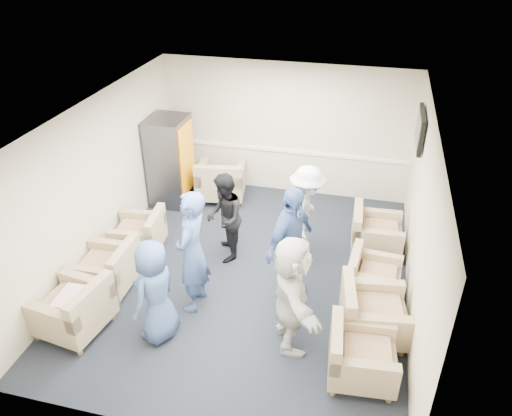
% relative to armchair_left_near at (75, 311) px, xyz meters
% --- Properties ---
extents(floor, '(6.00, 6.00, 0.00)m').
position_rel_armchair_left_near_xyz_m(floor, '(1.99, 1.81, -0.35)').
color(floor, black).
rests_on(floor, ground).
extents(ceiling, '(6.00, 6.00, 0.00)m').
position_rel_armchair_left_near_xyz_m(ceiling, '(1.99, 1.81, 2.35)').
color(ceiling, silver).
rests_on(ceiling, back_wall).
extents(back_wall, '(5.00, 0.02, 2.70)m').
position_rel_armchair_left_near_xyz_m(back_wall, '(1.99, 4.81, 1.00)').
color(back_wall, beige).
rests_on(back_wall, floor).
extents(front_wall, '(5.00, 0.02, 2.70)m').
position_rel_armchair_left_near_xyz_m(front_wall, '(1.99, -1.19, 1.00)').
color(front_wall, beige).
rests_on(front_wall, floor).
extents(left_wall, '(0.02, 6.00, 2.70)m').
position_rel_armchair_left_near_xyz_m(left_wall, '(-0.51, 1.81, 1.00)').
color(left_wall, beige).
rests_on(left_wall, floor).
extents(right_wall, '(0.02, 6.00, 2.70)m').
position_rel_armchair_left_near_xyz_m(right_wall, '(4.49, 1.81, 1.00)').
color(right_wall, beige).
rests_on(right_wall, floor).
extents(chair_rail, '(4.98, 0.04, 0.06)m').
position_rel_armchair_left_near_xyz_m(chair_rail, '(1.99, 4.79, 0.55)').
color(chair_rail, white).
rests_on(chair_rail, back_wall).
extents(tv, '(0.10, 1.00, 0.58)m').
position_rel_armchair_left_near_xyz_m(tv, '(4.42, 3.61, 1.69)').
color(tv, black).
rests_on(tv, right_wall).
extents(armchair_left_near, '(1.01, 1.01, 0.71)m').
position_rel_armchair_left_near_xyz_m(armchair_left_near, '(0.00, 0.00, 0.00)').
color(armchair_left_near, '#998363').
rests_on(armchair_left_near, floor).
extents(armchair_left_mid, '(0.86, 0.86, 0.68)m').
position_rel_armchair_left_near_xyz_m(armchair_left_mid, '(-0.01, 0.96, -0.02)').
color(armchair_left_mid, '#998363').
rests_on(armchair_left_mid, floor).
extents(armchair_left_far, '(0.89, 0.89, 0.64)m').
position_rel_armchair_left_near_xyz_m(armchair_left_far, '(0.04, 2.00, -0.03)').
color(armchair_left_far, '#998363').
rests_on(armchair_left_far, floor).
extents(armchair_right_near, '(0.89, 0.89, 0.65)m').
position_rel_armchair_left_near_xyz_m(armchair_right_near, '(3.84, 0.11, -0.03)').
color(armchair_right_near, '#998363').
rests_on(armchair_right_near, floor).
extents(armchair_right_midnear, '(1.00, 1.00, 0.70)m').
position_rel_armchair_left_near_xyz_m(armchair_right_midnear, '(3.93, 0.90, -0.00)').
color(armchair_right_midnear, '#998363').
rests_on(armchair_right_midnear, floor).
extents(armchair_right_midfar, '(0.81, 0.81, 0.60)m').
position_rel_armchair_left_near_xyz_m(armchair_right_midfar, '(3.92, 1.79, -0.05)').
color(armchair_right_midfar, '#998363').
rests_on(armchair_right_midfar, floor).
extents(armchair_right_far, '(0.88, 0.88, 0.67)m').
position_rel_armchair_left_near_xyz_m(armchair_right_far, '(3.90, 2.97, -0.02)').
color(armchair_right_far, '#998363').
rests_on(armchair_right_far, floor).
extents(armchair_corner, '(1.08, 1.08, 0.75)m').
position_rel_armchair_left_near_xyz_m(armchair_corner, '(0.81, 4.09, 0.02)').
color(armchair_corner, '#998363').
rests_on(armchair_corner, floor).
extents(vending_machine, '(0.72, 0.84, 1.77)m').
position_rel_armchair_left_near_xyz_m(vending_machine, '(-0.11, 3.80, 0.53)').
color(vending_machine, '#4E4D54').
rests_on(vending_machine, floor).
extents(backpack, '(0.34, 0.30, 0.48)m').
position_rel_armchair_left_near_xyz_m(backpack, '(0.24, 1.78, -0.10)').
color(backpack, black).
rests_on(backpack, floor).
extents(pillow, '(0.40, 0.51, 0.14)m').
position_rel_armchair_left_near_xyz_m(pillow, '(-0.01, 0.01, 0.19)').
color(pillow, white).
rests_on(pillow, armchair_left_near).
extents(person_front_left, '(0.67, 0.85, 1.53)m').
position_rel_armchair_left_near_xyz_m(person_front_left, '(1.14, 0.20, 0.41)').
color(person_front_left, '#39528A').
rests_on(person_front_left, floor).
extents(person_mid_left, '(0.46, 0.70, 1.90)m').
position_rel_armchair_left_near_xyz_m(person_mid_left, '(1.41, 0.91, 0.60)').
color(person_mid_left, '#39528A').
rests_on(person_mid_left, floor).
extents(person_back_left, '(0.78, 0.89, 1.54)m').
position_rel_armchair_left_near_xyz_m(person_back_left, '(1.49, 2.18, 0.42)').
color(person_back_left, black).
rests_on(person_back_left, floor).
extents(person_back_right, '(0.64, 1.08, 1.65)m').
position_rel_armchair_left_near_xyz_m(person_back_right, '(2.78, 2.56, 0.47)').
color(person_back_right, white).
rests_on(person_back_right, floor).
extents(person_mid_right, '(0.85, 1.16, 1.82)m').
position_rel_armchair_left_near_xyz_m(person_mid_right, '(2.71, 1.50, 0.56)').
color(person_mid_right, '#39528A').
rests_on(person_mid_right, floor).
extents(person_front_right, '(0.99, 1.64, 1.68)m').
position_rel_armchair_left_near_xyz_m(person_front_right, '(2.92, 0.49, 0.49)').
color(person_front_right, silver).
rests_on(person_front_right, floor).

